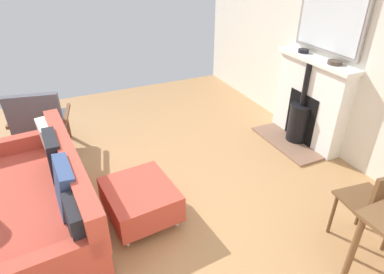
{
  "coord_description": "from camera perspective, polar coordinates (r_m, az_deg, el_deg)",
  "views": [
    {
      "loc": [
        0.37,
        2.76,
        2.32
      ],
      "look_at": [
        -0.86,
        0.11,
        0.62
      ],
      "focal_mm": 30.83,
      "sensor_mm": 36.0,
      "label": 1
    }
  ],
  "objects": [
    {
      "name": "armchair_accent",
      "position": [
        4.46,
        -24.96,
        2.89
      ],
      "size": [
        0.77,
        0.69,
        0.87
      ],
      "color": "brown",
      "rests_on": "ground"
    },
    {
      "name": "dining_chair_near_fireplace",
      "position": [
        3.11,
        29.22,
        -9.89
      ],
      "size": [
        0.45,
        0.45,
        0.85
      ],
      "color": "brown",
      "rests_on": "ground"
    },
    {
      "name": "mirror_over_mantel",
      "position": [
        4.34,
        23.04,
        18.96
      ],
      "size": [
        0.04,
        1.0,
        0.87
      ],
      "color": "gray"
    },
    {
      "name": "mantel_bowl_near",
      "position": [
        4.54,
        18.73,
        13.97
      ],
      "size": [
        0.13,
        0.13,
        0.05
      ],
      "color": "black",
      "rests_on": "fireplace"
    },
    {
      "name": "wall_left",
      "position": [
        4.35,
        24.63,
        14.25
      ],
      "size": [
        0.12,
        6.02,
        2.64
      ],
      "primitive_type": "cube",
      "color": "silver",
      "rests_on": "ground"
    },
    {
      "name": "sofa",
      "position": [
        3.23,
        -24.85,
        -10.46
      ],
      "size": [
        1.03,
        1.9,
        0.86
      ],
      "color": "#B2B2B7",
      "rests_on": "ground"
    },
    {
      "name": "ground_plane",
      "position": [
        3.62,
        -13.4,
        -10.7
      ],
      "size": [
        5.69,
        6.02,
        0.01
      ],
      "primitive_type": "cube",
      "color": "#A87A4C"
    },
    {
      "name": "fireplace",
      "position": [
        4.57,
        19.32,
        5.15
      ],
      "size": [
        0.6,
        1.19,
        1.14
      ],
      "color": "brown",
      "rests_on": "ground"
    },
    {
      "name": "ottoman",
      "position": [
        3.24,
        -8.94,
        -10.54
      ],
      "size": [
        0.67,
        0.74,
        0.36
      ],
      "color": "#B2B2B7",
      "rests_on": "ground"
    },
    {
      "name": "mantel_bowl_far",
      "position": [
        4.19,
        23.49,
        11.79
      ],
      "size": [
        0.16,
        0.16,
        0.04
      ],
      "color": "#47382D",
      "rests_on": "fireplace"
    }
  ]
}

